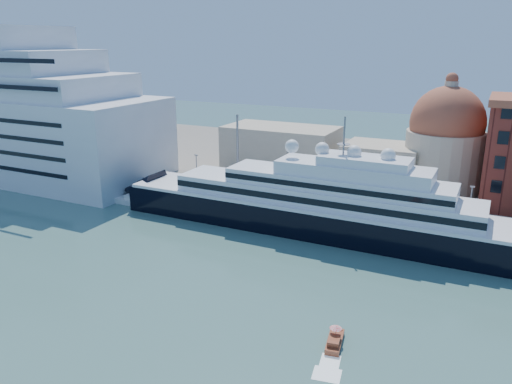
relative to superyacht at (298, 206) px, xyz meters
The scene contains 9 objects.
ground 23.49m from the superyacht, 87.53° to the right, with size 400.00×400.00×0.00m, color #3B6761.
quay 11.57m from the superyacht, 84.84° to the left, with size 180.00×10.00×2.50m, color gray.
land 52.14m from the superyacht, 88.91° to the left, with size 260.00×72.00×2.00m, color slate.
quay_fence 6.76m from the superyacht, 81.32° to the left, with size 180.00×0.10×1.20m, color slate.
superyacht is the anchor object (origin of this frame).
service_barge 41.80m from the superyacht, behind, with size 10.29×3.67×2.30m.
water_taxi 40.73m from the superyacht, 61.95° to the right, with size 2.60×5.50×2.51m.
church 36.04m from the superyacht, 78.00° to the left, with size 66.00×18.00×25.50m.
lamp_posts 15.78m from the superyacht, 141.55° to the left, with size 120.80×2.40×18.00m.
Camera 1 is at (33.03, -65.38, 36.31)m, focal length 35.00 mm.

